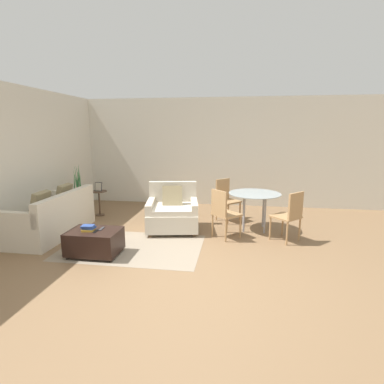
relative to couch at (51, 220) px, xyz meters
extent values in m
plane|color=brown|center=(2.79, -1.18, -0.29)|extent=(20.00, 20.00, 0.00)
cube|color=beige|center=(2.79, 2.84, 1.08)|extent=(12.00, 0.06, 2.75)
cube|color=beige|center=(-0.57, 0.32, 1.08)|extent=(0.06, 12.00, 2.75)
cube|color=gray|center=(1.71, -0.39, -0.29)|extent=(2.30, 1.49, 0.00)
cube|color=brown|center=(1.71, -0.92, -0.29)|extent=(2.26, 0.05, 0.00)
cube|color=brown|center=(1.71, -0.70, -0.29)|extent=(2.26, 0.05, 0.00)
cube|color=brown|center=(1.71, -0.49, -0.29)|extent=(2.26, 0.05, 0.00)
cube|color=brown|center=(1.71, -0.28, -0.29)|extent=(2.26, 0.05, 0.00)
cube|color=brown|center=(1.71, -0.07, -0.29)|extent=(2.26, 0.05, 0.00)
cube|color=brown|center=(1.71, 0.14, -0.29)|extent=(2.26, 0.05, 0.00)
cube|color=beige|center=(-0.05, 0.00, -0.09)|extent=(0.91, 1.82, 0.41)
cube|color=beige|center=(0.34, 0.00, 0.32)|extent=(0.14, 1.82, 0.40)
cube|color=beige|center=(-0.05, 0.85, 0.25)|extent=(0.84, 0.12, 0.26)
cube|color=beige|center=(-0.05, -0.85, 0.25)|extent=(0.84, 0.12, 0.26)
cube|color=#8E7F5B|center=(0.04, 0.41, 0.40)|extent=(0.19, 0.40, 0.41)
cube|color=#8E7F5B|center=(0.04, -0.32, 0.40)|extent=(0.19, 0.40, 0.41)
cube|color=beige|center=(2.19, 0.59, -0.06)|extent=(1.12, 1.09, 0.33)
cube|color=beige|center=(2.20, 0.56, 0.15)|extent=(0.86, 0.93, 0.10)
cube|color=beige|center=(2.12, 0.99, 0.36)|extent=(0.98, 0.29, 0.51)
cube|color=beige|center=(1.77, 0.52, 0.20)|extent=(0.27, 0.87, 0.20)
cube|color=beige|center=(2.61, 0.67, 0.20)|extent=(0.27, 0.87, 0.20)
cylinder|color=brown|center=(1.86, 0.14, -0.26)|extent=(0.05, 0.05, 0.06)
cylinder|color=brown|center=(2.66, 0.28, -0.26)|extent=(0.05, 0.05, 0.06)
cylinder|color=brown|center=(1.73, 0.90, -0.26)|extent=(0.05, 0.05, 0.06)
cylinder|color=brown|center=(2.52, 1.05, -0.26)|extent=(0.05, 0.05, 0.06)
cube|color=#8E7F5B|center=(2.17, 0.71, 0.38)|extent=(0.42, 0.28, 0.40)
cube|color=black|center=(1.23, -0.77, -0.07)|extent=(0.78, 0.57, 0.36)
cylinder|color=black|center=(0.89, -1.00, -0.27)|extent=(0.04, 0.04, 0.04)
cylinder|color=black|center=(1.58, -1.00, -0.27)|extent=(0.04, 0.04, 0.04)
cylinder|color=black|center=(0.89, -0.53, -0.27)|extent=(0.04, 0.04, 0.04)
cylinder|color=black|center=(1.58, -0.53, -0.27)|extent=(0.04, 0.04, 0.04)
cube|color=gold|center=(1.16, -0.79, 0.13)|extent=(0.20, 0.17, 0.03)
cube|color=#2D478C|center=(1.17, -0.78, 0.15)|extent=(0.17, 0.15, 0.03)
cube|color=#2D478C|center=(1.15, -0.80, 0.18)|extent=(0.20, 0.16, 0.03)
cube|color=black|center=(1.28, -0.81, 0.11)|extent=(0.05, 0.16, 0.01)
cube|color=#333338|center=(1.32, -0.68, 0.11)|extent=(0.05, 0.17, 0.01)
cylinder|color=brown|center=(-0.17, 1.34, -0.12)|extent=(0.33, 0.33, 0.34)
cylinder|color=black|center=(-0.17, 1.34, 0.04)|extent=(0.30, 0.30, 0.02)
cone|color=#387A42|center=(-0.12, 1.35, 0.42)|extent=(0.05, 0.09, 0.75)
cone|color=#387A42|center=(-0.14, 1.36, 0.48)|extent=(0.09, 0.12, 0.86)
cone|color=#387A42|center=(-0.16, 1.41, 0.37)|extent=(0.10, 0.05, 0.64)
cone|color=#387A42|center=(-0.18, 1.37, 0.47)|extent=(0.11, 0.07, 0.84)
cone|color=#387A42|center=(-0.20, 1.35, 0.37)|extent=(0.07, 0.12, 0.65)
cone|color=#387A42|center=(-0.25, 1.32, 0.39)|extent=(0.07, 0.13, 0.68)
cone|color=#387A42|center=(-0.18, 1.31, 0.46)|extent=(0.12, 0.08, 0.84)
cone|color=#387A42|center=(-0.17, 1.28, 0.42)|extent=(0.15, 0.05, 0.75)
cone|color=#387A42|center=(-0.10, 1.30, 0.48)|extent=(0.12, 0.17, 0.86)
cylinder|color=#4C3828|center=(0.30, 1.37, 0.28)|extent=(0.37, 0.37, 0.02)
cylinder|color=#4C3828|center=(0.30, 1.37, 0.00)|extent=(0.04, 0.04, 0.54)
cylinder|color=#4C3828|center=(0.30, 1.37, -0.28)|extent=(0.20, 0.20, 0.02)
cube|color=black|center=(0.30, 1.37, 0.39)|extent=(0.17, 0.05, 0.20)
cube|color=#B2A893|center=(0.30, 1.37, 0.39)|extent=(0.14, 0.04, 0.17)
cube|color=black|center=(0.30, 1.40, 0.33)|extent=(0.02, 0.04, 0.10)
cylinder|color=#99A8AD|center=(3.77, 0.86, 0.44)|extent=(1.00, 1.00, 0.01)
cylinder|color=#99999E|center=(3.58, 0.67, 0.07)|extent=(0.04, 0.04, 0.73)
cylinder|color=#99999E|center=(3.97, 0.67, 0.07)|extent=(0.04, 0.04, 0.73)
cylinder|color=#99999E|center=(3.58, 1.06, 0.07)|extent=(0.04, 0.04, 0.73)
cylinder|color=#99999E|center=(3.97, 1.06, 0.07)|extent=(0.04, 0.04, 0.73)
cube|color=tan|center=(3.25, 0.34, 0.14)|extent=(0.59, 0.59, 0.03)
cube|color=tan|center=(3.12, 0.21, 0.38)|extent=(0.29, 0.29, 0.45)
cylinder|color=tan|center=(3.51, 0.34, -0.08)|extent=(0.03, 0.03, 0.42)
cylinder|color=tan|center=(3.25, 0.60, -0.08)|extent=(0.03, 0.03, 0.42)
cylinder|color=tan|center=(3.25, 0.09, -0.08)|extent=(0.03, 0.03, 0.42)
cylinder|color=tan|center=(3.00, 0.34, -0.08)|extent=(0.03, 0.03, 0.42)
cube|color=tan|center=(4.29, 0.34, 0.14)|extent=(0.59, 0.59, 0.03)
cube|color=tan|center=(4.43, 0.21, 0.38)|extent=(0.29, 0.29, 0.45)
cylinder|color=tan|center=(4.29, 0.60, -0.08)|extent=(0.03, 0.03, 0.42)
cylinder|color=tan|center=(4.04, 0.34, -0.08)|extent=(0.03, 0.03, 0.42)
cylinder|color=tan|center=(4.55, 0.34, -0.08)|extent=(0.03, 0.03, 0.42)
cylinder|color=tan|center=(4.29, 0.09, -0.08)|extent=(0.03, 0.03, 0.42)
cube|color=tan|center=(3.25, 1.38, 0.14)|extent=(0.59, 0.59, 0.03)
cube|color=tan|center=(3.12, 1.52, 0.38)|extent=(0.29, 0.29, 0.45)
cylinder|color=tan|center=(3.25, 1.13, -0.08)|extent=(0.03, 0.03, 0.42)
cylinder|color=tan|center=(3.51, 1.38, -0.08)|extent=(0.03, 0.03, 0.42)
cylinder|color=tan|center=(3.00, 1.38, -0.08)|extent=(0.03, 0.03, 0.42)
cylinder|color=tan|center=(3.25, 1.64, -0.08)|extent=(0.03, 0.03, 0.42)
camera|label=1|loc=(3.41, -4.94, 1.63)|focal=28.00mm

